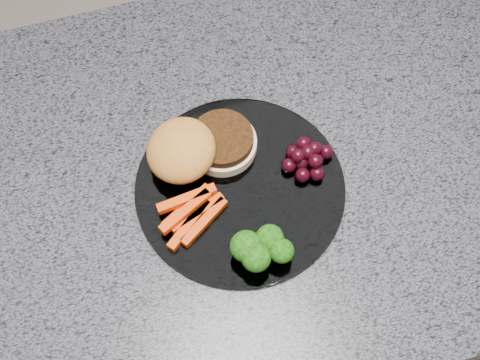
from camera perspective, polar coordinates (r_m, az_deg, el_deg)
name	(u,v)px	position (r m, az deg, el deg)	size (l,w,h in m)	color
island_cabinet	(275,271)	(1.29, 3.01, -7.73)	(1.20, 0.60, 0.86)	brown
countertop	(291,160)	(0.87, 4.40, 1.69)	(1.20, 0.60, 0.04)	#55545F
plate	(240,188)	(0.82, 0.00, -0.70)	(0.26, 0.26, 0.01)	white
burger	(196,149)	(0.83, -3.76, 2.65)	(0.16, 0.11, 0.05)	beige
carrot_sticks	(192,213)	(0.80, -4.16, -2.81)	(0.09, 0.07, 0.02)	#E53B03
broccoli	(260,248)	(0.76, 1.72, -5.86)	(0.07, 0.05, 0.04)	olive
grape_bunch	(307,158)	(0.83, 5.77, 1.90)	(0.07, 0.06, 0.03)	black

